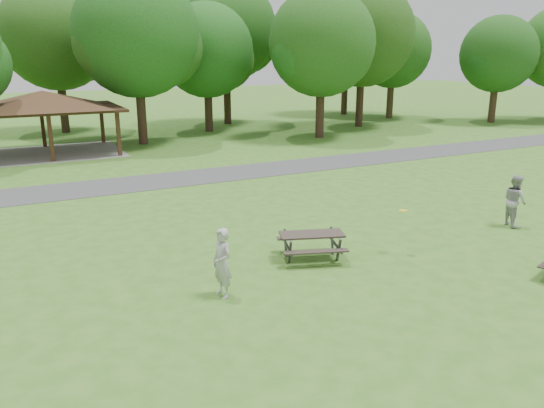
{
  "coord_description": "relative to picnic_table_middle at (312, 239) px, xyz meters",
  "views": [
    {
      "loc": [
        -6.32,
        -10.38,
        5.94
      ],
      "look_at": [
        1.0,
        4.0,
        1.3
      ],
      "focal_mm": 35.0,
      "sensor_mm": 36.0,
      "label": 1
    }
  ],
  "objects": [
    {
      "name": "tree_row_j",
      "position": [
        30.65,
        20.28,
        4.96
      ],
      "size": [
        6.72,
        6.4,
        8.96
      ],
      "color": "#322116",
      "rests_on": "ground"
    },
    {
      "name": "picnic_table_middle",
      "position": [
        0.0,
        0.0,
        0.0
      ],
      "size": [
        2.27,
        2.04,
        0.82
      ],
      "color": "#2F2622",
      "rests_on": "ground"
    },
    {
      "name": "tree_row_e",
      "position": [
        0.67,
        22.78,
        6.18
      ],
      "size": [
        8.4,
        8.0,
        11.02
      ],
      "color": "black",
      "rests_on": "ground"
    },
    {
      "name": "tree_row_g",
      "position": [
        12.67,
        19.78,
        5.73
      ],
      "size": [
        7.77,
        7.4,
        10.25
      ],
      "color": "black",
      "rests_on": "ground"
    },
    {
      "name": "tree_row_i",
      "position": [
        24.66,
        26.78,
        5.31
      ],
      "size": [
        7.14,
        6.8,
        9.52
      ],
      "color": "#322216",
      "rests_on": "ground"
    },
    {
      "name": "asphalt_path",
      "position": [
        -1.43,
        11.76,
        -0.59
      ],
      "size": [
        120.0,
        3.2,
        0.02
      ],
      "primitive_type": "cube",
      "color": "#3F3F42",
      "rests_on": "ground"
    },
    {
      "name": "tree_deep_b",
      "position": [
        -3.33,
        30.78,
        6.28
      ],
      "size": [
        8.4,
        8.0,
        11.13
      ],
      "color": "black",
      "rests_on": "ground"
    },
    {
      "name": "frisbee_thrower",
      "position": [
        -3.3,
        -1.16,
        0.29
      ],
      "size": [
        0.54,
        0.72,
        1.79
      ],
      "primitive_type": "imported",
      "rotation": [
        0.0,
        0.0,
        -1.39
      ],
      "color": "#AAAAAD",
      "rests_on": "ground"
    },
    {
      "name": "tree_deep_d",
      "position": [
        22.67,
        31.28,
        6.42
      ],
      "size": [
        8.4,
        8.0,
        11.27
      ],
      "color": "black",
      "rests_on": "ground"
    },
    {
      "name": "tree_deep_c",
      "position": [
        9.68,
        29.78,
        6.84
      ],
      "size": [
        8.82,
        8.4,
        11.9
      ],
      "color": "black",
      "rests_on": "ground"
    },
    {
      "name": "tree_row_h",
      "position": [
        18.68,
        23.28,
        6.42
      ],
      "size": [
        8.61,
        8.2,
        11.37
      ],
      "color": "black",
      "rests_on": "ground"
    },
    {
      "name": "tree_row_f",
      "position": [
        6.66,
        26.28,
        5.24
      ],
      "size": [
        7.35,
        7.0,
        9.55
      ],
      "color": "black",
      "rests_on": "ground"
    },
    {
      "name": "pavilion",
      "position": [
        -5.43,
        21.76,
        2.46
      ],
      "size": [
        8.6,
        7.01,
        3.76
      ],
      "color": "#361F13",
      "rests_on": "ground"
    },
    {
      "name": "ground",
      "position": [
        -1.43,
        -2.24,
        -0.6
      ],
      "size": [
        160.0,
        160.0,
        0.0
      ],
      "primitive_type": "plane",
      "color": "#396C1E",
      "rests_on": "ground"
    },
    {
      "name": "frisbee_catcher",
      "position": [
        7.96,
        -0.56,
        0.32
      ],
      "size": [
        0.94,
        1.07,
        1.84
      ],
      "primitive_type": "imported",
      "rotation": [
        0.0,
        0.0,
        1.25
      ],
      "color": "#A5A5A7",
      "rests_on": "ground"
    },
    {
      "name": "frisbee_in_flight",
      "position": [
        2.68,
        -0.84,
        0.75
      ],
      "size": [
        0.3,
        0.3,
        0.02
      ],
      "color": "yellow",
      "rests_on": "ground"
    }
  ]
}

